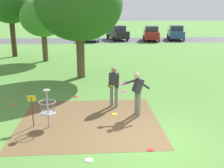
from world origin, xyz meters
TOP-DOWN VIEW (x-y plane):
  - ground_plane at (0.00, 0.00)m, footprint 160.00×160.00m
  - dirt_tee_pad at (-1.90, 1.66)m, footprint 5.12×4.66m
  - disc_golf_basket at (-3.37, 1.24)m, footprint 0.98×0.58m
  - player_foreground_watching at (-0.87, 3.16)m, footprint 0.49×0.45m
  - player_throwing at (-0.03, 2.18)m, footprint 1.17×0.44m
  - frisbee_near_basket at (-2.57, 4.56)m, footprint 0.21×0.21m
  - frisbee_by_tee at (-0.20, 5.28)m, footprint 0.24×0.24m
  - frisbee_mid_grass at (-1.85, -1.03)m, footprint 0.22×0.22m
  - frisbee_far_left at (-0.91, 2.27)m, footprint 0.23×0.23m
  - frisbee_far_right at (-0.05, -0.58)m, footprint 0.21×0.21m
  - frisbee_scattered_a at (-5.22, 3.69)m, footprint 0.21×0.21m
  - tree_near_right at (-5.52, 13.72)m, footprint 3.44×3.44m
  - tree_mid_center at (-8.52, 15.99)m, footprint 3.71×3.71m
  - tree_mid_right at (-2.49, 8.36)m, footprint 4.97×4.97m
  - parking_lot_strip at (0.00, 27.39)m, footprint 36.00×6.00m
  - parked_car_leftmost at (-2.05, 26.83)m, footprint 1.99×4.21m
  - parked_car_center_left at (1.35, 27.78)m, footprint 2.77×4.51m
  - parked_car_center_right at (5.55, 26.62)m, footprint 2.42×4.42m
  - parked_car_rightmost at (8.97, 27.47)m, footprint 2.51×4.45m

SIDE VIEW (x-z plane):
  - ground_plane at x=0.00m, z-range 0.00..0.00m
  - parking_lot_strip at x=0.00m, z-range 0.00..0.01m
  - dirt_tee_pad at x=-1.90m, z-range 0.00..0.01m
  - frisbee_near_basket at x=-2.57m, z-range 0.00..0.02m
  - frisbee_by_tee at x=-0.20m, z-range 0.00..0.02m
  - frisbee_mid_grass at x=-1.85m, z-range 0.00..0.02m
  - frisbee_far_left at x=-0.91m, z-range 0.00..0.02m
  - frisbee_far_right at x=-0.05m, z-range 0.00..0.02m
  - frisbee_scattered_a at x=-5.22m, z-range 0.00..0.02m
  - disc_golf_basket at x=-3.37m, z-range 0.06..1.45m
  - parked_car_leftmost at x=-2.05m, z-range 0.00..1.84m
  - parked_car_center_left at x=1.35m, z-range 0.00..1.84m
  - parked_car_center_right at x=5.55m, z-range 0.00..1.84m
  - parked_car_rightmost at x=8.97m, z-range 0.00..1.84m
  - player_foreground_watching at x=-0.87m, z-range 0.11..1.82m
  - player_throwing at x=-0.03m, z-range 0.13..1.84m
  - tree_near_right at x=-5.52m, z-range 0.93..5.76m
  - tree_mid_right at x=-2.49m, z-range 1.07..7.48m
  - tree_mid_center at x=-8.52m, z-range 1.36..7.30m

